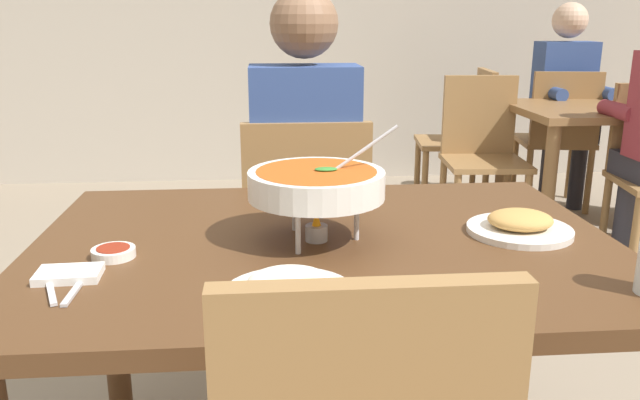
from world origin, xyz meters
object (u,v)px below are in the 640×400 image
object	(u,v)px
dining_table_main	(325,281)
dining_table_far	(603,130)
chair_bg_corner	(482,146)
sauce_dish	(113,252)
chair_diner_main	(305,229)
curry_bowl	(316,185)
chair_bg_window	(467,131)
patron_bg_middle	(565,94)
diner_main	(304,161)
chair_bg_middle	(558,132)
rice_plate	(289,289)
appetizer_plate	(520,225)

from	to	relation	value
dining_table_main	dining_table_far	xyz separation A→B (m)	(1.77, 2.09, -0.03)
chair_bg_corner	sauce_dish	bearing A→B (deg)	-124.72
sauce_dish	dining_table_far	world-z (taller)	sauce_dish
chair_diner_main	chair_bg_corner	world-z (taller)	same
dining_table_far	curry_bowl	bearing A→B (deg)	-130.43
dining_table_main	sauce_dish	size ratio (longest dim) A/B	14.47
dining_table_main	dining_table_far	bearing A→B (deg)	49.83
dining_table_main	chair_diner_main	xyz separation A→B (m)	(-0.00, 0.76, -0.13)
chair_bg_window	patron_bg_middle	bearing A→B (deg)	-0.79
diner_main	patron_bg_middle	xyz separation A→B (m)	(1.79, 1.86, 0.00)
chair_bg_middle	curry_bowl	bearing A→B (deg)	-124.31
chair_bg_middle	chair_bg_corner	distance (m)	0.76
sauce_dish	curry_bowl	bearing A→B (deg)	9.08
rice_plate	chair_diner_main	bearing A→B (deg)	85.01
dining_table_main	chair_diner_main	size ratio (longest dim) A/B	1.45
rice_plate	chair_bg_middle	distance (m)	3.42
curry_bowl	chair_bg_middle	xyz separation A→B (m)	(1.75, 2.57, -0.36)
sauce_dish	dining_table_far	bearing A→B (deg)	44.35
curry_bowl	patron_bg_middle	distance (m)	3.21
chair_diner_main	chair_bg_window	bearing A→B (deg)	58.49
sauce_dish	chair_bg_window	bearing A→B (deg)	59.41
chair_diner_main	curry_bowl	size ratio (longest dim) A/B	2.71
rice_plate	patron_bg_middle	xyz separation A→B (m)	(1.88, 2.96, -0.01)
dining_table_main	patron_bg_middle	world-z (taller)	patron_bg_middle
diner_main	chair_bg_window	world-z (taller)	diner_main
chair_bg_middle	appetizer_plate	bearing A→B (deg)	-116.61
dining_table_main	dining_table_far	size ratio (longest dim) A/B	1.30
diner_main	chair_bg_middle	bearing A→B (deg)	45.67
curry_bowl	appetizer_plate	distance (m)	0.48
chair_diner_main	rice_plate	bearing A→B (deg)	-94.99
chair_bg_corner	diner_main	bearing A→B (deg)	-128.75
chair_bg_corner	patron_bg_middle	world-z (taller)	patron_bg_middle
sauce_dish	chair_bg_corner	distance (m)	2.72
sauce_dish	patron_bg_middle	xyz separation A→B (m)	(2.24, 2.72, -0.00)
chair_bg_corner	chair_bg_middle	bearing A→B (deg)	32.79
patron_bg_middle	chair_diner_main	bearing A→B (deg)	-133.48
chair_bg_middle	sauce_dish	bearing A→B (deg)	-129.60
curry_bowl	appetizer_plate	size ratio (longest dim) A/B	1.39
dining_table_main	rice_plate	bearing A→B (deg)	-106.64
dining_table_main	diner_main	xyz separation A→B (m)	(0.00, 0.79, 0.11)
appetizer_plate	curry_bowl	bearing A→B (deg)	-178.69
chair_bg_middle	patron_bg_middle	size ratio (longest dim) A/B	0.69
chair_bg_window	patron_bg_middle	xyz separation A→B (m)	(0.63, -0.01, 0.24)
dining_table_main	diner_main	world-z (taller)	diner_main
sauce_dish	dining_table_far	size ratio (longest dim) A/B	0.09
appetizer_plate	sauce_dish	bearing A→B (deg)	-174.96
curry_bowl	rice_plate	world-z (taller)	curry_bowl
chair_bg_corner	patron_bg_middle	bearing A→B (deg)	35.27
dining_table_main	curry_bowl	size ratio (longest dim) A/B	3.92
chair_bg_corner	chair_bg_window	xyz separation A→B (m)	(0.07, 0.50, 0.00)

